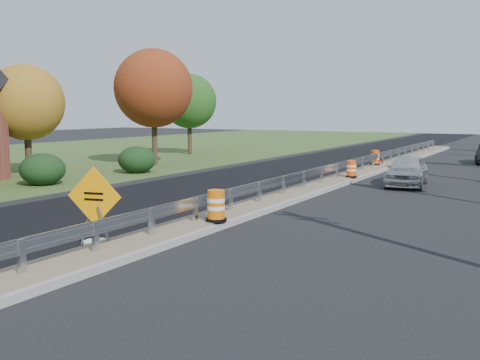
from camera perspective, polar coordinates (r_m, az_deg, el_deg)
The scene contains 15 objects.
ground at distance 19.29m, azimuth 2.09°, elevation -2.95°, with size 140.00×140.00×0.00m, color black.
grass_verge_near at distance 42.58m, azimuth -20.58°, elevation 2.27°, with size 30.00×120.00×0.03m, color #384E21.
milled_overlay at distance 30.08m, azimuth 3.73°, elevation 0.77°, with size 7.20×120.00×0.01m, color black.
median at distance 26.51m, azimuth 10.31°, elevation 0.01°, with size 1.60×55.00×0.23m.
guardrail at distance 27.38m, azimuth 11.06°, elevation 1.52°, with size 0.10×46.15×0.72m.
hedge_mid at distance 26.57m, azimuth -20.31°, elevation 1.09°, with size 2.09×2.09×1.52m, color black.
hedge_north at distance 30.37m, azimuth -10.93°, elevation 2.15°, with size 2.09×2.09×1.52m, color black.
tree_near_yellow at distance 30.42m, azimuth -21.87°, elevation 7.66°, with size 3.96×3.96×5.88m.
tree_near_red at distance 34.63m, azimuth -9.21°, elevation 9.61°, with size 4.95×4.95×7.35m.
tree_near_back at distance 42.78m, azimuth -5.43°, elevation 8.35°, with size 4.29×4.29×6.37m.
caution_sign at distance 14.08m, azimuth -15.17°, elevation -4.88°, with size 1.46×0.63×2.07m.
barrel_median_near at distance 15.74m, azimuth -2.57°, elevation -2.81°, with size 0.63×0.63×0.92m.
barrel_median_mid at distance 26.74m, azimuth 11.81°, elevation 1.13°, with size 0.55×0.55×0.81m.
barrel_median_far at distance 33.20m, azimuth 14.21°, elevation 2.31°, with size 0.60×0.60×0.88m.
car_silver at distance 26.00m, azimuth 17.38°, elevation 0.99°, with size 1.69×4.21×1.43m, color silver.
Camera 1 is at (8.98, -16.72, 3.45)m, focal length 40.00 mm.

